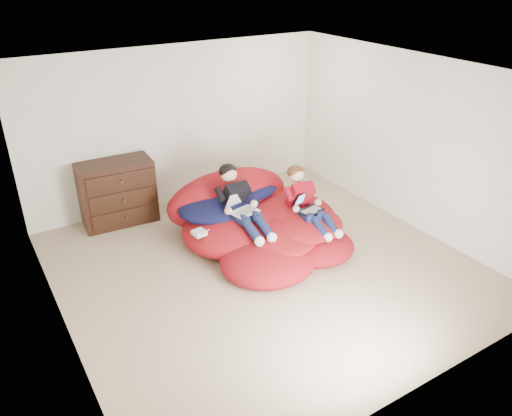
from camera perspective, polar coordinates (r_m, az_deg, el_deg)
The scene contains 9 objects.
room_shell at distance 6.49m, azimuth 0.99°, elevation -5.05°, with size 5.10×5.10×2.77m.
dresser at distance 7.74m, azimuth -15.56°, elevation 1.71°, with size 1.11×0.63×0.97m.
beanbag_pile at distance 7.09m, azimuth 0.34°, elevation -1.65°, with size 2.33×2.44×0.91m.
cream_pillow at distance 7.33m, azimuth -6.41°, elevation 2.30°, with size 0.40×0.26×0.26m, color silver.
older_boy at distance 6.75m, azimuth -1.95°, elevation 0.98°, with size 0.35×1.16×0.77m.
younger_boy at distance 6.95m, azimuth 5.72°, elevation 1.07°, with size 0.38×1.07×0.75m.
laptop_white at distance 6.73m, azimuth -1.67°, elevation 0.25°, with size 0.41×0.44×0.24m.
laptop_black at distance 6.95m, azimuth 5.92°, elevation 0.38°, with size 0.38×0.41×0.23m.
power_adapter at distance 6.56m, azimuth -6.51°, elevation -2.84°, with size 0.16×0.16×0.06m, color silver.
Camera 1 is at (-2.99, -4.62, 3.66)m, focal length 35.00 mm.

